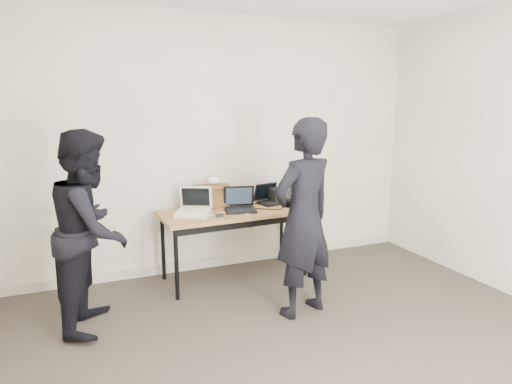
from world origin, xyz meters
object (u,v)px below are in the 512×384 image
laptop_right (270,199)px  equipment_box (283,195)px  person_typist (303,219)px  leather_satchel (212,196)px  person_observer (91,230)px  laptop_beige (194,209)px  laptop_center (240,205)px  desk (235,216)px

laptop_right → equipment_box: bearing=-15.2°
equipment_box → person_typist: person_typist is taller
laptop_right → leather_satchel: 0.66m
laptop_right → person_observer: (-1.85, -0.67, 0.03)m
laptop_beige → leather_satchel: laptop_beige is taller
person_observer → leather_satchel: bearing=-44.8°
leather_satchel → equipment_box: bearing=3.3°
laptop_right → leather_satchel: bearing=162.9°
laptop_beige → person_observer: size_ratio=0.27×
laptop_right → equipment_box: 0.16m
laptop_beige → laptop_center: 0.48m
laptop_beige → person_typist: person_typist is taller
laptop_center → person_observer: (-1.43, -0.47, 0.02)m
desk → laptop_right: laptop_right is taller
leather_satchel → person_typist: size_ratio=0.22×
equipment_box → person_observer: person_observer is taller
laptop_beige → person_observer: person_observer is taller
desk → leather_satchel: (-0.18, 0.23, 0.19)m
laptop_center → person_typist: size_ratio=0.22×
desk → laptop_center: size_ratio=4.13×
laptop_right → person_observer: 1.97m
laptop_right → equipment_box: laptop_right is taller
leather_satchel → person_observer: (-1.20, -0.70, -0.05)m
leather_satchel → person_observer: size_ratio=0.24×
desk → laptop_center: laptop_center is taller
leather_satchel → desk: bearing=-45.7°
person_observer → desk: bearing=-56.2°
equipment_box → person_typist: size_ratio=0.16×
person_typist → person_observer: size_ratio=1.05×
laptop_right → person_typist: size_ratio=0.21×
laptop_beige → person_typist: bearing=-27.7°
equipment_box → person_observer: 2.12m
person_typist → person_observer: bearing=-32.2°
laptop_center → laptop_beige: bearing=-169.1°
leather_satchel → person_observer: bearing=-144.0°
laptop_center → leather_satchel: bearing=149.0°
laptop_center → equipment_box: (0.58, 0.19, 0.02)m
laptop_center → equipment_box: 0.61m
desk → laptop_right: 0.52m
laptop_center → person_typist: 0.97m
laptop_beige → laptop_right: (0.90, 0.17, -0.00)m
laptop_right → leather_satchel: leather_satchel is taller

